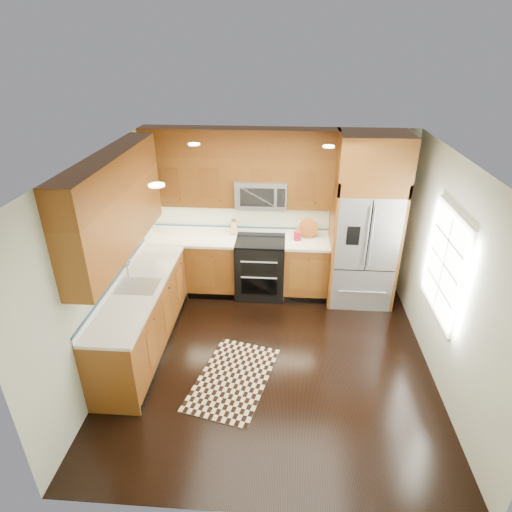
# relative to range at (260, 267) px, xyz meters

# --- Properties ---
(ground) EXTENTS (4.00, 4.00, 0.00)m
(ground) POSITION_rel_range_xyz_m (0.25, -1.67, -0.47)
(ground) COLOR black
(ground) RESTS_ON ground
(wall_back) EXTENTS (4.00, 0.02, 2.60)m
(wall_back) POSITION_rel_range_xyz_m (0.25, 0.33, 0.83)
(wall_back) COLOR #B2B9A6
(wall_back) RESTS_ON ground
(wall_left) EXTENTS (0.02, 4.00, 2.60)m
(wall_left) POSITION_rel_range_xyz_m (-1.75, -1.67, 0.83)
(wall_left) COLOR #B2B9A6
(wall_left) RESTS_ON ground
(wall_right) EXTENTS (0.02, 4.00, 2.60)m
(wall_right) POSITION_rel_range_xyz_m (2.25, -1.67, 0.83)
(wall_right) COLOR #B2B9A6
(wall_right) RESTS_ON ground
(window) EXTENTS (0.04, 1.10, 1.30)m
(window) POSITION_rel_range_xyz_m (2.23, -1.47, 0.93)
(window) COLOR white
(window) RESTS_ON ground
(base_cabinets) EXTENTS (2.85, 3.00, 0.90)m
(base_cabinets) POSITION_rel_range_xyz_m (-0.98, -0.77, -0.02)
(base_cabinets) COLOR brown
(base_cabinets) RESTS_ON ground
(countertop) EXTENTS (2.86, 3.01, 0.04)m
(countertop) POSITION_rel_range_xyz_m (-0.84, -0.65, 0.45)
(countertop) COLOR silver
(countertop) RESTS_ON base_cabinets
(upper_cabinets) EXTENTS (2.85, 3.00, 1.15)m
(upper_cabinets) POSITION_rel_range_xyz_m (-0.90, -0.58, 1.56)
(upper_cabinets) COLOR brown
(upper_cabinets) RESTS_ON ground
(range) EXTENTS (0.76, 0.67, 0.95)m
(range) POSITION_rel_range_xyz_m (0.00, 0.00, 0.00)
(range) COLOR black
(range) RESTS_ON ground
(microwave) EXTENTS (0.76, 0.40, 0.42)m
(microwave) POSITION_rel_range_xyz_m (-0.00, 0.13, 1.19)
(microwave) COLOR #B2B2B7
(microwave) RESTS_ON ground
(refrigerator) EXTENTS (0.98, 0.75, 2.60)m
(refrigerator) POSITION_rel_range_xyz_m (1.55, -0.04, 0.83)
(refrigerator) COLOR #B2B2B7
(refrigerator) RESTS_ON ground
(sink_faucet) EXTENTS (0.54, 0.44, 0.37)m
(sink_faucet) POSITION_rel_range_xyz_m (-1.48, -1.44, 0.52)
(sink_faucet) COLOR #B2B2B7
(sink_faucet) RESTS_ON countertop
(rug) EXTENTS (1.11, 1.51, 0.01)m
(rug) POSITION_rel_range_xyz_m (-0.20, -2.01, -0.46)
(rug) COLOR black
(rug) RESTS_ON ground
(knife_block) EXTENTS (0.11, 0.14, 0.25)m
(knife_block) POSITION_rel_range_xyz_m (-0.44, 0.25, 0.57)
(knife_block) COLOR tan
(knife_block) RESTS_ON countertop
(utensil_crock) EXTENTS (0.12, 0.12, 0.31)m
(utensil_crock) POSITION_rel_range_xyz_m (0.57, 0.06, 0.58)
(utensil_crock) COLOR maroon
(utensil_crock) RESTS_ON countertop
(cutting_board) EXTENTS (0.33, 0.33, 0.02)m
(cutting_board) POSITION_rel_range_xyz_m (0.73, 0.17, 0.48)
(cutting_board) COLOR brown
(cutting_board) RESTS_ON countertop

